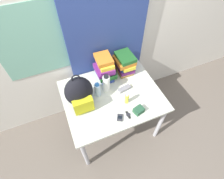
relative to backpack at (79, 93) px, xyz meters
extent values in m
plane|color=#665B51|center=(0.36, -0.47, -0.94)|extent=(12.00, 12.00, 0.00)
cube|color=silver|center=(0.36, 0.50, 0.31)|extent=(6.00, 0.05, 2.50)
cube|color=#75B299|center=(-0.09, 0.48, 0.36)|extent=(1.10, 0.01, 0.80)
cube|color=navy|center=(0.49, 0.45, 0.31)|extent=(0.94, 0.04, 2.50)
cube|color=beige|center=(0.36, -0.03, -0.20)|extent=(1.11, 0.89, 0.03)
cylinder|color=#B2B2B7|center=(-0.14, -0.42, -0.58)|extent=(0.05, 0.05, 0.72)
cylinder|color=#B2B2B7|center=(0.85, -0.42, -0.58)|extent=(0.05, 0.05, 0.72)
cylinder|color=#B2B2B7|center=(-0.14, 0.36, -0.58)|extent=(0.05, 0.05, 0.72)
cylinder|color=#B2B2B7|center=(0.85, 0.36, -0.58)|extent=(0.05, 0.05, 0.72)
ellipsoid|color=black|center=(0.00, 0.01, 0.01)|extent=(0.30, 0.21, 0.39)
cube|color=#B2AD19|center=(0.00, -0.12, -0.07)|extent=(0.21, 0.08, 0.17)
torus|color=black|center=(0.00, 0.01, 0.22)|extent=(0.09, 0.01, 0.09)
cube|color=navy|center=(0.38, 0.27, -0.16)|extent=(0.16, 0.26, 0.06)
cube|color=#1E5623|center=(0.39, 0.26, -0.11)|extent=(0.22, 0.27, 0.05)
cube|color=#6B2370|center=(0.37, 0.27, -0.05)|extent=(0.21, 0.23, 0.06)
cube|color=#6B2370|center=(0.39, 0.26, 0.00)|extent=(0.20, 0.28, 0.05)
cube|color=yellow|center=(0.39, 0.26, 0.05)|extent=(0.17, 0.24, 0.05)
cube|color=orange|center=(0.38, 0.28, 0.10)|extent=(0.18, 0.22, 0.05)
cube|color=olive|center=(0.64, 0.27, -0.17)|extent=(0.17, 0.24, 0.03)
cube|color=#6B2370|center=(0.65, 0.27, -0.13)|extent=(0.19, 0.23, 0.05)
cube|color=navy|center=(0.66, 0.27, -0.09)|extent=(0.18, 0.21, 0.03)
cube|color=yellow|center=(0.66, 0.26, -0.05)|extent=(0.16, 0.25, 0.05)
cube|color=orange|center=(0.64, 0.27, 0.00)|extent=(0.22, 0.25, 0.05)
cube|color=#1E5623|center=(0.65, 0.27, 0.05)|extent=(0.20, 0.25, 0.05)
cylinder|color=silver|center=(0.21, 0.04, -0.10)|extent=(0.07, 0.07, 0.17)
cylinder|color=#286BB7|center=(0.21, 0.04, 0.00)|extent=(0.05, 0.05, 0.02)
cylinder|color=white|center=(0.33, 0.07, -0.08)|extent=(0.08, 0.08, 0.22)
cylinder|color=black|center=(0.33, 0.07, 0.04)|extent=(0.05, 0.05, 0.02)
cylinder|color=yellow|center=(0.47, -0.18, -0.12)|extent=(0.04, 0.04, 0.13)
cylinder|color=white|center=(0.47, -0.18, -0.05)|extent=(0.03, 0.03, 0.02)
cube|color=#2D2D33|center=(0.32, -0.34, -0.18)|extent=(0.09, 0.10, 0.02)
cube|color=black|center=(0.32, -0.34, -0.17)|extent=(0.05, 0.05, 0.00)
cube|color=gray|center=(0.52, -0.01, -0.17)|extent=(0.16, 0.08, 0.04)
cube|color=#234C33|center=(0.53, -0.34, -0.16)|extent=(0.12, 0.11, 0.06)
cube|color=black|center=(0.41, -0.34, -0.19)|extent=(0.03, 0.10, 0.00)
cylinder|color=#232328|center=(0.41, -0.34, -0.18)|extent=(0.04, 0.04, 0.01)
camera|label=1|loc=(-0.10, -1.12, 1.45)|focal=28.00mm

